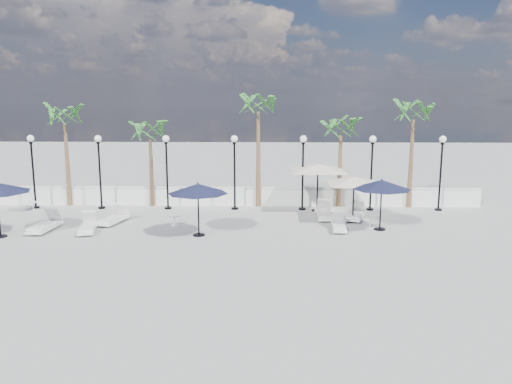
{
  "coord_description": "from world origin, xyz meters",
  "views": [
    {
      "loc": [
        1.8,
        -18.85,
        5.52
      ],
      "look_at": [
        1.19,
        3.29,
        1.5
      ],
      "focal_mm": 35.0,
      "sensor_mm": 36.0,
      "label": 1
    }
  ],
  "objects_px": {
    "lounger_6": "(324,214)",
    "parasol_navy_right": "(382,185)",
    "parasol_cream_sq_a": "(318,164)",
    "lounger_4": "(339,225)",
    "lounger_3": "(114,218)",
    "parasol_cream_sq_b": "(354,177)",
    "lounger_5": "(322,207)",
    "lounger_7": "(356,214)",
    "parasol_navy_mid": "(198,189)",
    "lounger_1": "(45,225)",
    "lounger_2": "(88,227)"
  },
  "relations": [
    {
      "from": "lounger_3",
      "to": "parasol_navy_mid",
      "type": "bearing_deg",
      "value": -12.97
    },
    {
      "from": "lounger_4",
      "to": "parasol_cream_sq_a",
      "type": "height_order",
      "value": "parasol_cream_sq_a"
    },
    {
      "from": "parasol_navy_mid",
      "to": "parasol_cream_sq_a",
      "type": "distance_m",
      "value": 7.31
    },
    {
      "from": "lounger_2",
      "to": "parasol_navy_mid",
      "type": "distance_m",
      "value": 5.16
    },
    {
      "from": "lounger_4",
      "to": "lounger_3",
      "type": "bearing_deg",
      "value": 177.98
    },
    {
      "from": "lounger_3",
      "to": "parasol_cream_sq_b",
      "type": "distance_m",
      "value": 11.21
    },
    {
      "from": "lounger_1",
      "to": "parasol_cream_sq_b",
      "type": "bearing_deg",
      "value": 11.55
    },
    {
      "from": "parasol_cream_sq_a",
      "to": "lounger_1",
      "type": "bearing_deg",
      "value": -160.27
    },
    {
      "from": "lounger_7",
      "to": "parasol_navy_right",
      "type": "height_order",
      "value": "parasol_navy_right"
    },
    {
      "from": "parasol_cream_sq_b",
      "to": "lounger_5",
      "type": "bearing_deg",
      "value": 116.14
    },
    {
      "from": "lounger_6",
      "to": "lounger_7",
      "type": "xyz_separation_m",
      "value": [
        1.48,
        -0.14,
        -0.0
      ]
    },
    {
      "from": "lounger_2",
      "to": "parasol_cream_sq_b",
      "type": "xyz_separation_m",
      "value": [
        11.67,
        2.15,
        1.88
      ]
    },
    {
      "from": "lounger_6",
      "to": "parasol_cream_sq_a",
      "type": "xyz_separation_m",
      "value": [
        -0.18,
        1.7,
        2.17
      ]
    },
    {
      "from": "lounger_1",
      "to": "parasol_cream_sq_b",
      "type": "relative_size",
      "value": 0.47
    },
    {
      "from": "lounger_7",
      "to": "parasol_cream_sq_b",
      "type": "relative_size",
      "value": 0.45
    },
    {
      "from": "lounger_2",
      "to": "lounger_4",
      "type": "distance_m",
      "value": 10.83
    },
    {
      "from": "lounger_1",
      "to": "lounger_2",
      "type": "relative_size",
      "value": 1.08
    },
    {
      "from": "lounger_4",
      "to": "lounger_5",
      "type": "distance_m",
      "value": 3.9
    },
    {
      "from": "lounger_1",
      "to": "lounger_4",
      "type": "xyz_separation_m",
      "value": [
        12.73,
        0.49,
        -0.04
      ]
    },
    {
      "from": "lounger_2",
      "to": "lounger_4",
      "type": "bearing_deg",
      "value": -9.5
    },
    {
      "from": "lounger_2",
      "to": "lounger_4",
      "type": "height_order",
      "value": "lounger_2"
    },
    {
      "from": "lounger_2",
      "to": "parasol_cream_sq_b",
      "type": "relative_size",
      "value": 0.44
    },
    {
      "from": "lounger_7",
      "to": "parasol_navy_right",
      "type": "bearing_deg",
      "value": -51.18
    },
    {
      "from": "lounger_2",
      "to": "parasol_cream_sq_a",
      "type": "relative_size",
      "value": 0.38
    },
    {
      "from": "lounger_4",
      "to": "parasol_navy_right",
      "type": "height_order",
      "value": "parasol_navy_right"
    },
    {
      "from": "lounger_2",
      "to": "parasol_navy_right",
      "type": "height_order",
      "value": "parasol_navy_right"
    },
    {
      "from": "lounger_2",
      "to": "parasol_cream_sq_a",
      "type": "distance_m",
      "value": 11.39
    },
    {
      "from": "lounger_2",
      "to": "lounger_7",
      "type": "distance_m",
      "value": 12.19
    },
    {
      "from": "lounger_2",
      "to": "parasol_cream_sq_a",
      "type": "bearing_deg",
      "value": 10.89
    },
    {
      "from": "lounger_3",
      "to": "lounger_7",
      "type": "distance_m",
      "value": 11.31
    },
    {
      "from": "lounger_7",
      "to": "parasol_navy_mid",
      "type": "relative_size",
      "value": 0.81
    },
    {
      "from": "lounger_4",
      "to": "parasol_cream_sq_b",
      "type": "relative_size",
      "value": 0.39
    },
    {
      "from": "lounger_1",
      "to": "parasol_navy_right",
      "type": "distance_m",
      "value": 14.65
    },
    {
      "from": "lounger_2",
      "to": "lounger_7",
      "type": "relative_size",
      "value": 0.98
    },
    {
      "from": "lounger_1",
      "to": "parasol_cream_sq_a",
      "type": "distance_m",
      "value": 13.08
    },
    {
      "from": "lounger_2",
      "to": "lounger_6",
      "type": "distance_m",
      "value": 10.78
    },
    {
      "from": "lounger_5",
      "to": "parasol_cream_sq_b",
      "type": "distance_m",
      "value": 3.25
    },
    {
      "from": "lounger_4",
      "to": "parasol_navy_right",
      "type": "relative_size",
      "value": 0.71
    },
    {
      "from": "lounger_3",
      "to": "lounger_5",
      "type": "relative_size",
      "value": 1.14
    },
    {
      "from": "lounger_4",
      "to": "lounger_7",
      "type": "xyz_separation_m",
      "value": [
        1.08,
        2.03,
        0.02
      ]
    },
    {
      "from": "parasol_navy_mid",
      "to": "parasol_navy_right",
      "type": "bearing_deg",
      "value": 8.61
    },
    {
      "from": "lounger_3",
      "to": "parasol_navy_right",
      "type": "height_order",
      "value": "parasol_navy_right"
    },
    {
      "from": "lounger_6",
      "to": "parasol_navy_right",
      "type": "xyz_separation_m",
      "value": [
        2.21,
        -2.04,
        1.74
      ]
    },
    {
      "from": "parasol_cream_sq_a",
      "to": "parasol_cream_sq_b",
      "type": "bearing_deg",
      "value": -58.53
    },
    {
      "from": "lounger_5",
      "to": "parasol_navy_right",
      "type": "bearing_deg",
      "value": -46.46
    },
    {
      "from": "lounger_6",
      "to": "lounger_2",
      "type": "bearing_deg",
      "value": -162.42
    },
    {
      "from": "lounger_3",
      "to": "lounger_5",
      "type": "xyz_separation_m",
      "value": [
        9.87,
        2.96,
        -0.03
      ]
    },
    {
      "from": "lounger_5",
      "to": "lounger_7",
      "type": "height_order",
      "value": "lounger_7"
    },
    {
      "from": "lounger_1",
      "to": "lounger_3",
      "type": "xyz_separation_m",
      "value": [
        2.55,
        1.41,
        -0.02
      ]
    },
    {
      "from": "parasol_navy_mid",
      "to": "lounger_1",
      "type": "bearing_deg",
      "value": 175.21
    }
  ]
}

